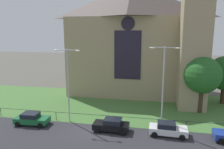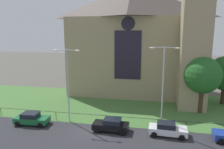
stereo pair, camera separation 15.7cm
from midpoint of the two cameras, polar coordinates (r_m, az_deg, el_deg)
ground at (r=35.39m, az=-1.12°, el=-7.78°), size 160.00×160.00×0.00m
road_asphalt at (r=24.72m, az=-7.13°, el=-16.67°), size 120.00×8.00×0.01m
grass_verge at (r=33.55m, az=-1.83°, el=-8.87°), size 120.00×20.00×0.01m
church_building at (r=40.98m, az=6.31°, el=9.42°), size 23.20×16.20×26.00m
iron_railing at (r=27.65m, az=1.59°, el=-11.22°), size 33.11×0.07×1.13m
tree_right_near at (r=32.97m, az=22.85°, el=-0.21°), size 5.20×5.20×8.14m
streetlamp_near at (r=27.76m, az=-11.41°, el=-0.64°), size 3.37×0.26×9.51m
streetlamp_far at (r=25.72m, az=13.47°, el=-1.10°), size 3.37×0.26×9.97m
parked_car_green at (r=29.65m, az=-20.24°, el=-10.84°), size 4.28×2.19×1.51m
parked_car_black at (r=26.17m, az=-0.05°, el=-13.13°), size 4.23×2.08×1.51m
parked_car_white at (r=25.96m, az=14.54°, el=-13.72°), size 4.27×2.16×1.51m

